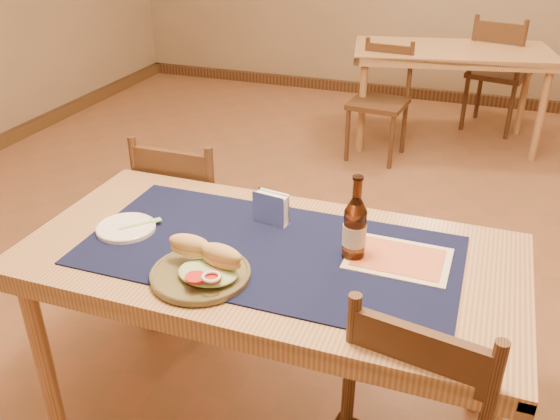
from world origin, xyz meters
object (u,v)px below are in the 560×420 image
(back_table, at_px, (451,59))
(sandwich_plate, at_px, (203,268))
(chair_main_far, at_px, (192,218))
(beer_bottle, at_px, (355,228))
(main_table, at_px, (270,272))
(napkin_holder, at_px, (271,209))

(back_table, xyz_separation_m, sandwich_plate, (-0.41, -3.37, 0.12))
(chair_main_far, xyz_separation_m, sandwich_plate, (0.47, -0.79, 0.33))
(sandwich_plate, distance_m, beer_bottle, 0.48)
(sandwich_plate, bearing_deg, main_table, 58.57)
(main_table, height_order, napkin_holder, napkin_holder)
(beer_bottle, distance_m, napkin_holder, 0.34)
(chair_main_far, xyz_separation_m, napkin_holder, (0.54, -0.41, 0.35))
(chair_main_far, distance_m, napkin_holder, 0.76)
(back_table, xyz_separation_m, beer_bottle, (-0.02, -3.10, 0.19))
(main_table, xyz_separation_m, napkin_holder, (-0.06, 0.17, 0.14))
(sandwich_plate, bearing_deg, beer_bottle, 33.90)
(main_table, bearing_deg, chair_main_far, 135.88)
(main_table, distance_m, sandwich_plate, 0.28)
(chair_main_far, height_order, beer_bottle, beer_bottle)
(chair_main_far, height_order, sandwich_plate, chair_main_far)
(sandwich_plate, bearing_deg, back_table, 83.01)
(sandwich_plate, distance_m, napkin_holder, 0.39)
(back_table, relative_size, sandwich_plate, 5.21)
(beer_bottle, bearing_deg, napkin_holder, 159.66)
(napkin_holder, bearing_deg, main_table, -71.08)
(beer_bottle, relative_size, napkin_holder, 2.05)
(sandwich_plate, relative_size, beer_bottle, 1.08)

